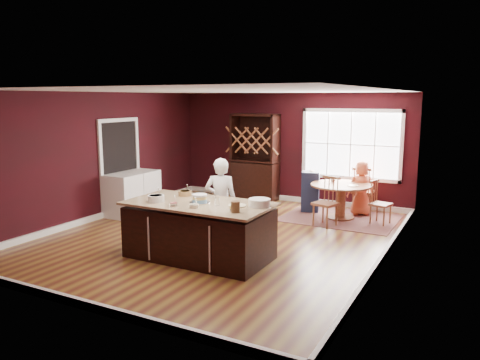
% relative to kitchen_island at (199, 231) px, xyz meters
% --- Properties ---
extents(room_shell, '(7.00, 7.00, 7.00)m').
position_rel_kitchen_island_xyz_m(room_shell, '(-0.28, 1.20, 0.91)').
color(room_shell, brown).
rests_on(room_shell, ground).
extents(window, '(2.36, 0.10, 1.66)m').
position_rel_kitchen_island_xyz_m(window, '(1.22, 4.67, 1.06)').
color(window, white).
rests_on(window, room_shell).
extents(doorway, '(0.08, 1.26, 2.13)m').
position_rel_kitchen_island_xyz_m(doorway, '(-3.25, 1.80, 0.59)').
color(doorway, white).
rests_on(doorway, room_shell).
extents(kitchen_island, '(2.35, 1.23, 0.92)m').
position_rel_kitchen_island_xyz_m(kitchen_island, '(0.00, 0.00, 0.00)').
color(kitchen_island, black).
rests_on(kitchen_island, ground).
extents(dining_table, '(1.29, 1.29, 0.75)m').
position_rel_kitchen_island_xyz_m(dining_table, '(1.33, 3.56, 0.10)').
color(dining_table, brown).
rests_on(dining_table, ground).
extents(baker, '(0.66, 0.54, 1.55)m').
position_rel_kitchen_island_xyz_m(baker, '(-0.04, 0.77, 0.34)').
color(baker, silver).
rests_on(baker, ground).
extents(layer_cake, '(0.34, 0.34, 0.14)m').
position_rel_kitchen_island_xyz_m(layer_cake, '(0.02, 0.00, 0.55)').
color(layer_cake, silver).
rests_on(layer_cake, kitchen_island).
extents(bowl_blue, '(0.27, 0.27, 0.10)m').
position_rel_kitchen_island_xyz_m(bowl_blue, '(-0.65, -0.26, 0.53)').
color(bowl_blue, white).
rests_on(bowl_blue, kitchen_island).
extents(bowl_yellow, '(0.23, 0.23, 0.09)m').
position_rel_kitchen_island_xyz_m(bowl_yellow, '(-0.49, 0.34, 0.52)').
color(bowl_yellow, olive).
rests_on(bowl_yellow, kitchen_island).
extents(bowl_pink, '(0.13, 0.13, 0.05)m').
position_rel_kitchen_island_xyz_m(bowl_pink, '(-0.22, -0.37, 0.51)').
color(bowl_pink, silver).
rests_on(bowl_pink, kitchen_island).
extents(bowl_olive, '(0.15, 0.15, 0.06)m').
position_rel_kitchen_island_xyz_m(bowl_olive, '(0.13, -0.34, 0.51)').
color(bowl_olive, beige).
rests_on(bowl_olive, kitchen_island).
extents(drinking_glass, '(0.08, 0.08, 0.16)m').
position_rel_kitchen_island_xyz_m(drinking_glass, '(0.37, -0.05, 0.56)').
color(drinking_glass, white).
rests_on(drinking_glass, kitchen_island).
extents(dinner_plate, '(0.29, 0.29, 0.02)m').
position_rel_kitchen_island_xyz_m(dinner_plate, '(0.67, 0.06, 0.49)').
color(dinner_plate, beige).
rests_on(dinner_plate, kitchen_island).
extents(white_tub, '(0.34, 0.34, 0.12)m').
position_rel_kitchen_island_xyz_m(white_tub, '(0.97, 0.22, 0.54)').
color(white_tub, silver).
rests_on(white_tub, kitchen_island).
extents(stoneware_crock, '(0.14, 0.14, 0.16)m').
position_rel_kitchen_island_xyz_m(stoneware_crock, '(0.83, -0.30, 0.56)').
color(stoneware_crock, brown).
rests_on(stoneware_crock, kitchen_island).
extents(toy_figurine, '(0.05, 0.05, 0.08)m').
position_rel_kitchen_island_xyz_m(toy_figurine, '(0.73, -0.25, 0.52)').
color(toy_figurine, yellow).
rests_on(toy_figurine, kitchen_island).
extents(rug, '(2.39, 1.86, 0.01)m').
position_rel_kitchen_island_xyz_m(rug, '(1.33, 3.56, -0.43)').
color(rug, brown).
rests_on(rug, ground).
extents(chair_east, '(0.45, 0.47, 0.92)m').
position_rel_kitchen_island_xyz_m(chair_east, '(2.19, 3.48, 0.02)').
color(chair_east, brown).
rests_on(chair_east, ground).
extents(chair_south, '(0.53, 0.52, 1.03)m').
position_rel_kitchen_island_xyz_m(chair_south, '(1.23, 2.80, 0.07)').
color(chair_south, brown).
rests_on(chair_south, ground).
extents(chair_north, '(0.46, 0.44, 1.07)m').
position_rel_kitchen_island_xyz_m(chair_north, '(1.63, 4.28, 0.10)').
color(chair_north, '#94621F').
rests_on(chair_north, ground).
extents(seated_woman, '(0.71, 0.61, 1.22)m').
position_rel_kitchen_island_xyz_m(seated_woman, '(1.65, 4.05, 0.17)').
color(seated_woman, '#CB5E37').
rests_on(seated_woman, ground).
extents(high_chair, '(0.48, 0.48, 0.97)m').
position_rel_kitchen_island_xyz_m(high_chair, '(0.54, 3.86, 0.04)').
color(high_chair, black).
rests_on(high_chair, ground).
extents(toddler, '(0.18, 0.14, 0.26)m').
position_rel_kitchen_island_xyz_m(toddler, '(0.58, 3.91, 0.37)').
color(toddler, '#8CA5BF').
rests_on(toddler, high_chair).
extents(table_plate, '(0.22, 0.22, 0.02)m').
position_rel_kitchen_island_xyz_m(table_plate, '(1.61, 3.47, 0.32)').
color(table_plate, beige).
rests_on(table_plate, dining_table).
extents(table_cup, '(0.12, 0.12, 0.09)m').
position_rel_kitchen_island_xyz_m(table_cup, '(1.09, 3.75, 0.36)').
color(table_cup, silver).
rests_on(table_cup, dining_table).
extents(hutch, '(1.19, 0.50, 2.19)m').
position_rel_kitchen_island_xyz_m(hutch, '(-1.16, 4.42, 0.65)').
color(hutch, black).
rests_on(hutch, ground).
extents(washer, '(0.65, 0.62, 0.94)m').
position_rel_kitchen_island_xyz_m(washer, '(-2.92, 1.48, 0.03)').
color(washer, white).
rests_on(washer, ground).
extents(dryer, '(0.64, 0.62, 0.94)m').
position_rel_kitchen_island_xyz_m(dryer, '(-2.92, 2.12, 0.03)').
color(dryer, white).
rests_on(dryer, ground).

